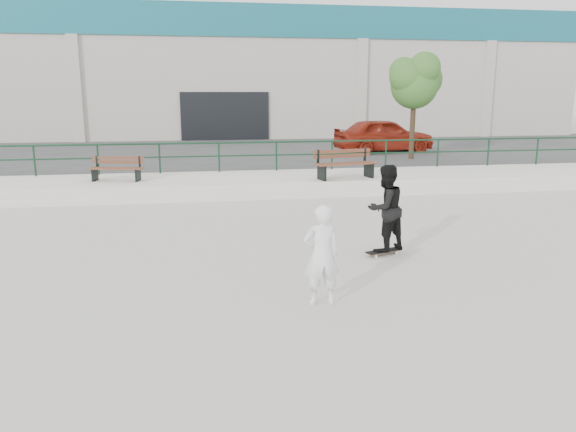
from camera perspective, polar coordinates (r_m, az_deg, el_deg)
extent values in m
plane|color=#BCB8AC|center=(9.37, 2.54, -7.55)|extent=(120.00, 120.00, 0.00)
cube|color=beige|center=(18.44, -3.66, 3.24)|extent=(30.00, 3.00, 0.50)
cube|color=#353535|center=(26.83, -5.58, 6.12)|extent=(60.00, 14.00, 0.50)
cylinder|color=#143823|center=(19.57, -4.11, 7.46)|extent=(28.00, 0.06, 0.06)
cylinder|color=#143823|center=(19.61, -4.09, 6.15)|extent=(28.00, 0.05, 0.05)
cylinder|color=#143823|center=(20.19, -24.36, 5.12)|extent=(0.06, 0.06, 1.00)
cylinder|color=#143823|center=(19.77, -18.73, 5.43)|extent=(0.06, 0.06, 1.00)
cylinder|color=#143823|center=(19.56, -12.91, 5.71)|extent=(0.06, 0.06, 1.00)
cylinder|color=#143823|center=(19.55, -7.02, 5.92)|extent=(0.06, 0.06, 1.00)
cylinder|color=#143823|center=(19.74, -1.18, 6.08)|extent=(0.06, 0.06, 1.00)
cylinder|color=#143823|center=(20.13, 4.49, 6.17)|extent=(0.06, 0.06, 1.00)
cylinder|color=#143823|center=(20.70, 9.90, 6.20)|extent=(0.06, 0.06, 1.00)
cylinder|color=#143823|center=(21.45, 14.98, 6.18)|extent=(0.06, 0.06, 1.00)
cylinder|color=#143823|center=(22.35, 19.68, 6.11)|extent=(0.06, 0.06, 1.00)
cylinder|color=#143823|center=(23.39, 23.98, 6.02)|extent=(0.06, 0.06, 1.00)
cube|color=#B0AA9E|center=(40.65, -7.17, 13.54)|extent=(44.00, 16.00, 8.00)
cube|color=#186978|center=(40.83, -7.29, 17.89)|extent=(44.20, 16.20, 1.80)
cube|color=black|center=(32.64, -6.40, 9.61)|extent=(5.00, 0.15, 3.20)
cube|color=#B0AA9E|center=(33.07, -20.72, 11.54)|extent=(0.60, 0.25, 6.20)
cube|color=#B0AA9E|center=(33.97, 7.46, 12.23)|extent=(0.60, 0.25, 6.20)
cube|color=#B0AA9E|center=(37.09, 19.62, 11.64)|extent=(0.60, 0.25, 6.20)
cube|color=brown|center=(18.07, -17.24, 4.57)|extent=(1.62, 0.45, 0.04)
cube|color=brown|center=(18.23, -17.07, 4.64)|extent=(1.62, 0.45, 0.04)
cube|color=brown|center=(18.38, -16.91, 4.72)|extent=(1.62, 0.45, 0.04)
cube|color=brown|center=(18.43, -16.87, 5.28)|extent=(1.60, 0.37, 0.09)
cube|color=brown|center=(18.41, -16.89, 5.67)|extent=(1.60, 0.37, 0.09)
cube|color=black|center=(18.49, -19.02, 3.99)|extent=(0.15, 0.45, 0.38)
cube|color=black|center=(18.66, -18.85, 5.23)|extent=(0.06, 0.06, 0.38)
cube|color=black|center=(18.04, -14.99, 4.05)|extent=(0.15, 0.45, 0.38)
cube|color=black|center=(18.21, -14.84, 5.32)|extent=(0.06, 0.06, 0.38)
cube|color=brown|center=(17.78, 6.20, 5.23)|extent=(2.00, 0.55, 0.04)
cube|color=brown|center=(17.95, 5.90, 5.31)|extent=(2.00, 0.55, 0.04)
cube|color=brown|center=(18.13, 5.60, 5.39)|extent=(2.00, 0.55, 0.04)
cube|color=brown|center=(18.18, 5.49, 6.09)|extent=(1.98, 0.46, 0.11)
cube|color=brown|center=(18.17, 5.50, 6.58)|extent=(1.98, 0.46, 0.11)
cube|color=black|center=(17.62, 3.45, 4.41)|extent=(0.18, 0.56, 0.47)
cube|color=black|center=(17.82, 3.07, 6.00)|extent=(0.08, 0.07, 0.47)
cube|color=black|center=(18.39, 8.21, 4.64)|extent=(0.18, 0.56, 0.47)
cube|color=black|center=(18.58, 7.81, 6.17)|extent=(0.08, 0.07, 0.47)
cylinder|color=#423121|center=(23.81, 12.52, 8.77)|extent=(0.21, 0.21, 2.55)
sphere|color=#2C5A21|center=(23.77, 12.72, 12.86)|extent=(1.91, 1.91, 1.91)
sphere|color=#2C5A21|center=(24.27, 13.65, 13.31)|extent=(1.49, 1.49, 1.49)
sphere|color=#2C5A21|center=(23.42, 11.96, 13.69)|extent=(1.38, 1.38, 1.38)
sphere|color=#2C5A21|center=(23.47, 13.69, 14.38)|extent=(1.28, 1.28, 1.28)
sphere|color=#2C5A21|center=(24.06, 11.66, 14.17)|extent=(1.17, 1.17, 1.17)
imported|color=maroon|center=(26.20, 9.68, 8.10)|extent=(4.72, 2.37, 1.54)
cube|color=black|center=(11.47, 9.70, -3.50)|extent=(0.80, 0.45, 0.02)
cube|color=brown|center=(11.47, 9.69, -3.57)|extent=(0.80, 0.45, 0.01)
cube|color=gray|center=(11.32, 8.66, -3.88)|extent=(0.11, 0.17, 0.03)
cube|color=gray|center=(11.64, 10.69, -3.51)|extent=(0.11, 0.17, 0.03)
cylinder|color=beige|center=(11.25, 8.95, -4.08)|extent=(0.06, 0.04, 0.06)
cylinder|color=beige|center=(11.40, 8.36, -3.85)|extent=(0.06, 0.04, 0.06)
cylinder|color=beige|center=(11.57, 10.99, -3.70)|extent=(0.06, 0.04, 0.06)
cylinder|color=beige|center=(11.71, 10.39, -3.48)|extent=(0.06, 0.04, 0.06)
imported|color=black|center=(11.26, 9.86, 0.79)|extent=(1.04, 0.95, 1.73)
imported|color=white|center=(8.57, 3.45, -3.99)|extent=(0.57, 0.38, 1.57)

